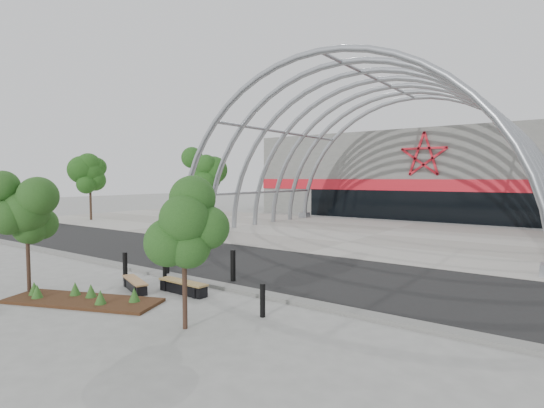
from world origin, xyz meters
name	(u,v)px	position (x,y,z in m)	size (l,w,h in m)	color
ground	(206,282)	(0.00, 0.00, 0.00)	(140.00, 140.00, 0.00)	gray
road	(265,265)	(0.00, 3.50, 0.01)	(140.00, 7.00, 0.02)	black
forecourt	(375,235)	(0.00, 15.50, 0.02)	(60.00, 17.00, 0.04)	#A09A8F
kerb	(201,282)	(0.00, -0.25, 0.06)	(60.00, 0.50, 0.12)	slate
arena_building	(446,175)	(0.00, 33.45, 3.99)	(34.00, 15.24, 8.00)	slate
vault_canopy	(375,235)	(0.00, 15.50, 0.02)	(20.80, 15.80, 20.36)	#9CA0A6
planting_bed	(81,298)	(-1.33, -3.95, 0.12)	(4.90, 3.10, 0.50)	black
street_tree_0	(26,210)	(-3.49, -4.46, 2.70)	(1.65, 1.65, 3.75)	#301D18
street_tree_1	(184,227)	(2.90, -3.67, 2.53)	(1.49, 1.49, 3.52)	black
bench_0	(135,285)	(-1.13, -2.19, 0.18)	(1.78, 0.99, 0.37)	black
bench_1	(183,287)	(0.44, -1.50, 0.20)	(1.94, 0.46, 0.41)	black
bollard_0	(125,266)	(-2.56, -1.55, 0.52)	(0.17, 0.17, 1.03)	black
bollard_1	(165,274)	(-0.77, -1.24, 0.43)	(0.14, 0.14, 0.85)	black
bollard_2	(167,262)	(-1.84, -0.23, 0.55)	(0.18, 0.18, 1.10)	black
bollard_3	(233,266)	(0.69, 0.65, 0.57)	(0.18, 0.18, 1.14)	black
bollard_4	(263,300)	(3.92, -1.84, 0.45)	(0.14, 0.14, 0.90)	black
bg_tree_0	(204,169)	(-20.00, 20.00, 4.64)	(3.00, 3.00, 6.45)	black
bg_tree_2	(90,176)	(-24.00, 10.00, 3.86)	(2.55, 2.55, 5.38)	black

